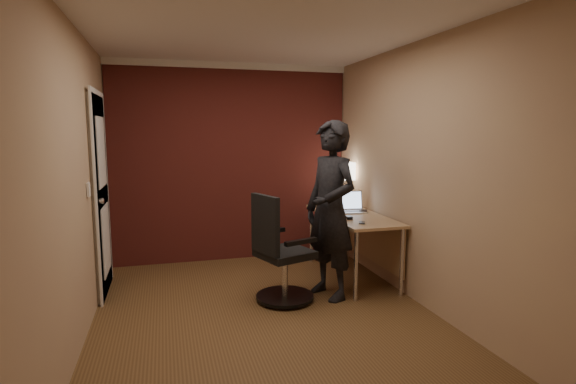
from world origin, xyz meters
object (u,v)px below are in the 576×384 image
object	(u,v)px
wallet	(363,211)
person	(331,210)
phone	(362,223)
laptop	(350,206)
office_chair	(279,256)
desk_lamp	(344,172)
mouse	(349,217)
desk	(358,225)

from	to	relation	value
wallet	person	xyz separation A→B (m)	(-0.63, -0.59, 0.14)
phone	person	distance (m)	0.38
person	laptop	bearing A→B (deg)	123.79
wallet	office_chair	xyz separation A→B (m)	(-1.16, -0.61, -0.28)
laptop	wallet	size ratio (longest dim) A/B	3.24
person	wallet	bearing A→B (deg)	113.65
desk_lamp	mouse	bearing A→B (deg)	-109.18
mouse	wallet	size ratio (longest dim) A/B	0.91
laptop	desk	bearing A→B (deg)	-78.15
wallet	person	bearing A→B (deg)	-136.90
desk_lamp	wallet	xyz separation A→B (m)	(0.00, -0.58, -0.41)
laptop	office_chair	xyz separation A→B (m)	(-1.02, -0.68, -0.33)
phone	person	bearing A→B (deg)	-154.04
mouse	wallet	xyz separation A→B (m)	(0.32, 0.34, -0.01)
office_chair	person	xyz separation A→B (m)	(0.53, 0.02, 0.42)
desk	desk_lamp	world-z (taller)	desk_lamp
wallet	phone	bearing A→B (deg)	-116.06
mouse	wallet	world-z (taller)	mouse
desk	desk_lamp	size ratio (longest dim) A/B	2.80
desk_lamp	laptop	size ratio (longest dim) A/B	1.50
mouse	phone	bearing A→B (deg)	-72.18
desk_lamp	phone	distance (m)	1.26
wallet	desk	bearing A→B (deg)	-141.57
desk_lamp	wallet	distance (m)	0.71
desk	person	world-z (taller)	person
office_chair	person	world-z (taller)	person
desk_lamp	person	size ratio (longest dim) A/B	0.30
laptop	mouse	bearing A→B (deg)	-114.60
laptop	office_chair	bearing A→B (deg)	-146.42
mouse	desk	bearing A→B (deg)	57.18
desk	desk_lamp	xyz separation A→B (m)	(0.10, 0.66, 0.55)
person	office_chair	bearing A→B (deg)	-107.07
phone	person	xyz separation A→B (m)	(-0.35, -0.01, 0.15)
desk_lamp	wallet	size ratio (longest dim) A/B	4.86
phone	wallet	bearing A→B (deg)	87.90
laptop	person	bearing A→B (deg)	-126.75
desk	mouse	bearing A→B (deg)	-130.60
desk	person	size ratio (longest dim) A/B	0.85
office_chair	wallet	bearing A→B (deg)	27.68
wallet	office_chair	distance (m)	1.34
desk	laptop	world-z (taller)	laptop
laptop	phone	xyz separation A→B (m)	(-0.15, -0.65, -0.06)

